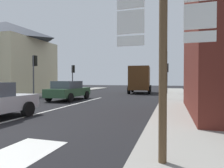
# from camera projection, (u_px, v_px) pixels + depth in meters

# --- Properties ---
(ground_plane) EXTENTS (80.00, 80.00, 0.00)m
(ground_plane) POSITION_uv_depth(u_px,v_px,m) (92.00, 100.00, 15.40)
(ground_plane) COLOR black
(sidewalk_right) EXTENTS (2.47, 44.00, 0.14)m
(sidewalk_right) POSITION_uv_depth(u_px,v_px,m) (180.00, 105.00, 11.64)
(sidewalk_right) COLOR gray
(sidewalk_right) RESTS_ON ground
(sidewalk_left) EXTENTS (2.47, 44.00, 0.14)m
(sidewalk_left) POSITION_uv_depth(u_px,v_px,m) (6.00, 99.00, 15.33)
(sidewalk_left) COLOR gray
(sidewalk_left) RESTS_ON ground
(lane_centre_stripe) EXTENTS (0.16, 12.00, 0.01)m
(lane_centre_stripe) POSITION_uv_depth(u_px,v_px,m) (66.00, 106.00, 11.57)
(lane_centre_stripe) COLOR silver
(lane_centre_stripe) RESTS_ON ground
(lane_turn_arrow) EXTENTS (1.20, 2.20, 0.01)m
(lane_turn_arrow) POSITION_uv_depth(u_px,v_px,m) (15.00, 156.00, 4.05)
(lane_turn_arrow) COLOR silver
(lane_turn_arrow) RESTS_ON ground
(clapboard_house_left) EXTENTS (8.74, 8.78, 8.03)m
(clapboard_house_left) POSITION_uv_depth(u_px,v_px,m) (7.00, 57.00, 22.02)
(clapboard_house_left) COLOR beige
(clapboard_house_left) RESTS_ON ground
(sedan_far) EXTENTS (2.01, 4.22, 1.47)m
(sedan_far) POSITION_uv_depth(u_px,v_px,m) (68.00, 90.00, 15.20)
(sedan_far) COLOR #2D5133
(sedan_far) RESTS_ON ground
(delivery_truck) EXTENTS (2.78, 5.14, 3.05)m
(delivery_truck) POSITION_uv_depth(u_px,v_px,m) (140.00, 79.00, 22.98)
(delivery_truck) COLOR #4C2D14
(delivery_truck) RESTS_ON ground
(route_sign_post) EXTENTS (1.66, 0.14, 3.20)m
(route_sign_post) POSITION_uv_depth(u_px,v_px,m) (163.00, 60.00, 3.40)
(route_sign_post) COLOR brown
(route_sign_post) RESTS_ON ground
(traffic_light_near_right) EXTENTS (0.30, 0.49, 3.70)m
(traffic_light_near_right) POSITION_uv_depth(u_px,v_px,m) (165.00, 64.00, 14.67)
(traffic_light_near_right) COLOR #47474C
(traffic_light_near_right) RESTS_ON ground
(traffic_light_far_left) EXTENTS (0.30, 0.49, 3.32)m
(traffic_light_far_left) POSITION_uv_depth(u_px,v_px,m) (73.00, 72.00, 23.79)
(traffic_light_far_left) COLOR #47474C
(traffic_light_far_left) RESTS_ON ground
(traffic_light_far_right) EXTENTS (0.30, 0.49, 3.26)m
(traffic_light_far_right) POSITION_uv_depth(u_px,v_px,m) (167.00, 72.00, 20.70)
(traffic_light_far_right) COLOR #47474C
(traffic_light_far_right) RESTS_ON ground
(traffic_light_near_left) EXTENTS (0.30, 0.49, 3.66)m
(traffic_light_near_left) POSITION_uv_depth(u_px,v_px,m) (35.00, 67.00, 17.10)
(traffic_light_near_left) COLOR #47474C
(traffic_light_near_left) RESTS_ON ground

